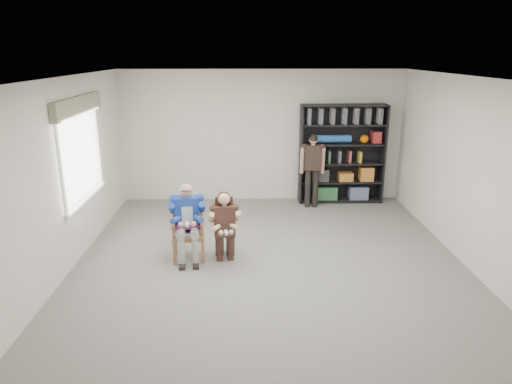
{
  "coord_description": "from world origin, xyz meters",
  "views": [
    {
      "loc": [
        -0.38,
        -6.17,
        3.14
      ],
      "look_at": [
        -0.2,
        0.6,
        1.05
      ],
      "focal_mm": 32.0,
      "sensor_mm": 36.0,
      "label": 1
    }
  ],
  "objects_px": {
    "bookshelf": "(342,154)",
    "standing_man": "(312,171)",
    "armchair": "(188,230)",
    "kneeling_woman": "(225,227)",
    "seated_man": "(188,222)"
  },
  "relations": [
    {
      "from": "kneeling_woman",
      "to": "armchair",
      "type": "bearing_deg",
      "value": 162.2
    },
    {
      "from": "armchair",
      "to": "standing_man",
      "type": "bearing_deg",
      "value": 40.71
    },
    {
      "from": "bookshelf",
      "to": "standing_man",
      "type": "xyz_separation_m",
      "value": [
        -0.68,
        -0.37,
        -0.27
      ]
    },
    {
      "from": "armchair",
      "to": "bookshelf",
      "type": "relative_size",
      "value": 0.45
    },
    {
      "from": "seated_man",
      "to": "kneeling_woman",
      "type": "height_order",
      "value": "seated_man"
    },
    {
      "from": "bookshelf",
      "to": "standing_man",
      "type": "relative_size",
      "value": 1.35
    },
    {
      "from": "standing_man",
      "to": "seated_man",
      "type": "bearing_deg",
      "value": -130.2
    },
    {
      "from": "armchair",
      "to": "kneeling_woman",
      "type": "xyz_separation_m",
      "value": [
        0.58,
        -0.12,
        0.09
      ]
    },
    {
      "from": "bookshelf",
      "to": "standing_man",
      "type": "distance_m",
      "value": 0.82
    },
    {
      "from": "bookshelf",
      "to": "standing_man",
      "type": "height_order",
      "value": "bookshelf"
    },
    {
      "from": "kneeling_woman",
      "to": "standing_man",
      "type": "xyz_separation_m",
      "value": [
        1.71,
        2.56,
        0.21
      ]
    },
    {
      "from": "bookshelf",
      "to": "standing_man",
      "type": "bearing_deg",
      "value": -151.62
    },
    {
      "from": "armchair",
      "to": "kneeling_woman",
      "type": "bearing_deg",
      "value": -17.8
    },
    {
      "from": "armchair",
      "to": "bookshelf",
      "type": "xyz_separation_m",
      "value": [
        2.97,
        2.81,
        0.58
      ]
    },
    {
      "from": "seated_man",
      "to": "standing_man",
      "type": "xyz_separation_m",
      "value": [
        2.29,
        2.44,
        0.16
      ]
    }
  ]
}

